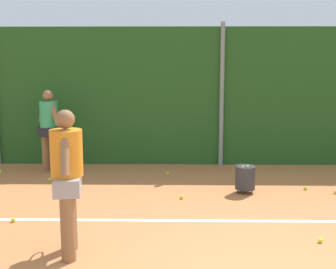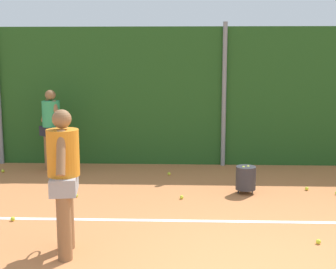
{
  "view_description": "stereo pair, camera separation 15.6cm",
  "coord_description": "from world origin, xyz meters",
  "px_view_note": "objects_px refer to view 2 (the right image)",
  "views": [
    {
      "loc": [
        -1.0,
        -5.1,
        2.5
      ],
      "look_at": [
        -1.15,
        2.9,
        1.13
      ],
      "focal_mm": 50.62,
      "sensor_mm": 36.0,
      "label": 1
    },
    {
      "loc": [
        -0.85,
        -5.1,
        2.5
      ],
      "look_at": [
        -1.15,
        2.9,
        1.13
      ],
      "focal_mm": 50.62,
      "sensor_mm": 36.0,
      "label": 2
    }
  ],
  "objects_px": {
    "tennis_ball_7": "(243,182)",
    "tennis_ball_1": "(182,197)",
    "tennis_ball_3": "(13,219)",
    "tennis_ball_13": "(318,242)",
    "player_foreground_near": "(64,175)",
    "tennis_ball_9": "(307,189)",
    "tennis_ball_12": "(76,196)",
    "player_backcourt_far": "(52,126)",
    "ball_hopper": "(246,178)",
    "tennis_ball_0": "(3,171)",
    "tennis_ball_4": "(52,179)",
    "tennis_ball_2": "(169,174)"
  },
  "relations": [
    {
      "from": "player_foreground_near",
      "to": "tennis_ball_2",
      "type": "relative_size",
      "value": 27.87
    },
    {
      "from": "player_foreground_near",
      "to": "tennis_ball_13",
      "type": "height_order",
      "value": "player_foreground_near"
    },
    {
      "from": "player_backcourt_far",
      "to": "tennis_ball_0",
      "type": "relative_size",
      "value": 26.57
    },
    {
      "from": "tennis_ball_0",
      "to": "tennis_ball_4",
      "type": "distance_m",
      "value": 1.36
    },
    {
      "from": "player_backcourt_far",
      "to": "tennis_ball_3",
      "type": "height_order",
      "value": "player_backcourt_far"
    },
    {
      "from": "player_foreground_near",
      "to": "tennis_ball_12",
      "type": "relative_size",
      "value": 27.87
    },
    {
      "from": "ball_hopper",
      "to": "tennis_ball_0",
      "type": "bearing_deg",
      "value": 164.88
    },
    {
      "from": "ball_hopper",
      "to": "tennis_ball_0",
      "type": "distance_m",
      "value": 5.17
    },
    {
      "from": "player_foreground_near",
      "to": "tennis_ball_1",
      "type": "height_order",
      "value": "player_foreground_near"
    },
    {
      "from": "player_foreground_near",
      "to": "tennis_ball_9",
      "type": "bearing_deg",
      "value": -60.58
    },
    {
      "from": "ball_hopper",
      "to": "tennis_ball_3",
      "type": "bearing_deg",
      "value": -156.96
    },
    {
      "from": "ball_hopper",
      "to": "tennis_ball_4",
      "type": "relative_size",
      "value": 7.78
    },
    {
      "from": "tennis_ball_7",
      "to": "tennis_ball_1",
      "type": "bearing_deg",
      "value": -139.4
    },
    {
      "from": "tennis_ball_3",
      "to": "tennis_ball_9",
      "type": "bearing_deg",
      "value": 20.45
    },
    {
      "from": "player_foreground_near",
      "to": "tennis_ball_13",
      "type": "relative_size",
      "value": 27.87
    },
    {
      "from": "player_backcourt_far",
      "to": "tennis_ball_9",
      "type": "relative_size",
      "value": 26.57
    },
    {
      "from": "tennis_ball_9",
      "to": "tennis_ball_13",
      "type": "height_order",
      "value": "same"
    },
    {
      "from": "player_foreground_near",
      "to": "tennis_ball_7",
      "type": "distance_m",
      "value": 4.36
    },
    {
      "from": "tennis_ball_1",
      "to": "tennis_ball_9",
      "type": "xyz_separation_m",
      "value": [
        2.32,
        0.62,
        0.0
      ]
    },
    {
      "from": "ball_hopper",
      "to": "tennis_ball_0",
      "type": "height_order",
      "value": "ball_hopper"
    },
    {
      "from": "tennis_ball_9",
      "to": "player_backcourt_far",
      "type": "bearing_deg",
      "value": 165.91
    },
    {
      "from": "ball_hopper",
      "to": "tennis_ball_3",
      "type": "xyz_separation_m",
      "value": [
        -3.7,
        -1.57,
        -0.26
      ]
    },
    {
      "from": "ball_hopper",
      "to": "tennis_ball_3",
      "type": "relative_size",
      "value": 7.78
    },
    {
      "from": "tennis_ball_0",
      "to": "tennis_ball_7",
      "type": "xyz_separation_m",
      "value": [
        5.01,
        -0.71,
        0.0
      ]
    },
    {
      "from": "tennis_ball_3",
      "to": "tennis_ball_7",
      "type": "xyz_separation_m",
      "value": [
        3.73,
        2.21,
        0.0
      ]
    },
    {
      "from": "tennis_ball_1",
      "to": "tennis_ball_12",
      "type": "distance_m",
      "value": 1.86
    },
    {
      "from": "tennis_ball_0",
      "to": "tennis_ball_13",
      "type": "relative_size",
      "value": 1.0
    },
    {
      "from": "player_foreground_near",
      "to": "player_backcourt_far",
      "type": "height_order",
      "value": "player_foreground_near"
    },
    {
      "from": "tennis_ball_3",
      "to": "tennis_ball_7",
      "type": "bearing_deg",
      "value": 30.63
    },
    {
      "from": "tennis_ball_13",
      "to": "tennis_ball_12",
      "type": "bearing_deg",
      "value": 152.39
    },
    {
      "from": "player_backcourt_far",
      "to": "tennis_ball_3",
      "type": "xyz_separation_m",
      "value": [
        0.24,
        -3.09,
        -0.95
      ]
    },
    {
      "from": "tennis_ball_2",
      "to": "tennis_ball_3",
      "type": "relative_size",
      "value": 1.0
    },
    {
      "from": "player_backcourt_far",
      "to": "ball_hopper",
      "type": "bearing_deg",
      "value": -159.63
    },
    {
      "from": "tennis_ball_3",
      "to": "tennis_ball_4",
      "type": "xyz_separation_m",
      "value": [
        -0.06,
        2.31,
        0.0
      ]
    },
    {
      "from": "ball_hopper",
      "to": "tennis_ball_4",
      "type": "bearing_deg",
      "value": 168.9
    },
    {
      "from": "tennis_ball_3",
      "to": "tennis_ball_12",
      "type": "bearing_deg",
      "value": 60.77
    },
    {
      "from": "tennis_ball_0",
      "to": "ball_hopper",
      "type": "bearing_deg",
      "value": -15.12
    },
    {
      "from": "player_backcourt_far",
      "to": "tennis_ball_1",
      "type": "distance_m",
      "value": 3.51
    },
    {
      "from": "tennis_ball_1",
      "to": "tennis_ball_0",
      "type": "bearing_deg",
      "value": 155.76
    },
    {
      "from": "player_foreground_near",
      "to": "tennis_ball_9",
      "type": "height_order",
      "value": "player_foreground_near"
    },
    {
      "from": "tennis_ball_13",
      "to": "tennis_ball_0",
      "type": "bearing_deg",
      "value": 147.33
    },
    {
      "from": "ball_hopper",
      "to": "player_foreground_near",
      "type": "bearing_deg",
      "value": -133.61
    },
    {
      "from": "tennis_ball_3",
      "to": "tennis_ball_9",
      "type": "height_order",
      "value": "same"
    },
    {
      "from": "tennis_ball_2",
      "to": "tennis_ball_0",
      "type": "bearing_deg",
      "value": 178.48
    },
    {
      "from": "player_backcourt_far",
      "to": "player_foreground_near",
      "type": "bearing_deg",
      "value": 149.19
    },
    {
      "from": "player_backcourt_far",
      "to": "tennis_ball_4",
      "type": "bearing_deg",
      "value": 144.5
    },
    {
      "from": "tennis_ball_3",
      "to": "tennis_ball_13",
      "type": "bearing_deg",
      "value": -9.25
    },
    {
      "from": "player_backcourt_far",
      "to": "tennis_ball_1",
      "type": "bearing_deg",
      "value": -172.77
    },
    {
      "from": "player_backcourt_far",
      "to": "tennis_ball_12",
      "type": "relative_size",
      "value": 26.57
    },
    {
      "from": "tennis_ball_9",
      "to": "tennis_ball_7",
      "type": "bearing_deg",
      "value": 160.88
    }
  ]
}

